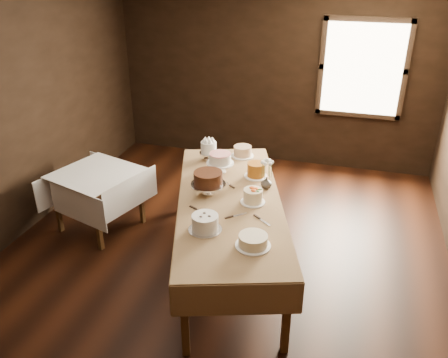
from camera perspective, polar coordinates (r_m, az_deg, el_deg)
The scene contains 20 objects.
floor at distance 5.26m, azimuth -0.62°, elevation -10.25°, with size 5.00×6.00×0.01m, color black.
wall_back at distance 7.35m, azimuth 6.27°, elevation 12.60°, with size 5.00×0.02×2.80m, color black.
wall_left at distance 5.76m, azimuth -25.39°, elevation 6.27°, with size 0.02×6.00×2.80m, color black.
window at distance 7.14m, azimuth 16.83°, elevation 12.90°, with size 1.10×0.05×1.30m, color #FFEABF.
display_table at distance 4.80m, azimuth 0.69°, elevation -3.19°, with size 1.83×2.88×0.83m.
side_table at distance 5.76m, azimuth -15.51°, elevation -0.02°, with size 1.12×1.12×0.76m.
cake_meringue at distance 5.63m, azimuth -1.92°, elevation 3.45°, with size 0.27×0.27×0.24m.
cake_speckled at distance 5.75m, azimuth 2.32°, elevation 3.43°, with size 0.28×0.28×0.13m.
cake_lattice at distance 5.31m, azimuth -0.49°, elevation 1.91°, with size 0.35×0.35×0.24m.
cake_caramel at distance 5.22m, azimuth 3.99°, elevation 1.08°, with size 0.27×0.27×0.17m.
cake_chocolate at distance 4.82m, azimuth -1.97°, elevation -0.59°, with size 0.38×0.38×0.26m.
cake_flowers at distance 4.68m, azimuth 3.61°, elevation -2.18°, with size 0.25×0.25×0.15m.
cake_swirl at distance 4.23m, azimuth -2.37°, elevation -5.51°, with size 0.31×0.31×0.16m.
cake_cream at distance 4.03m, azimuth 3.62°, elevation -7.70°, with size 0.34×0.34×0.11m.
cake_server_a at distance 4.50m, azimuth 2.02°, elevation -4.44°, with size 0.24×0.03×0.01m, color silver.
cake_server_b at distance 4.39m, azimuth 5.10°, elevation -5.36°, with size 0.24×0.03×0.01m, color silver.
cake_server_c at distance 5.10m, azimuth 0.25°, elevation -0.44°, with size 0.24×0.03×0.01m, color silver.
cake_server_e at distance 4.55m, azimuth -2.79°, elevation -4.09°, with size 0.24×0.03×0.01m, color silver.
flower_vase at distance 4.98m, azimuth 5.26°, elevation -0.48°, with size 0.12×0.12×0.13m, color #2D2823.
flower_bouquet at distance 4.90m, azimuth 5.35°, elevation 1.43°, with size 0.14×0.14×0.20m, color white, non-canonical shape.
Camera 1 is at (1.23, -4.03, 3.15)m, focal length 36.86 mm.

